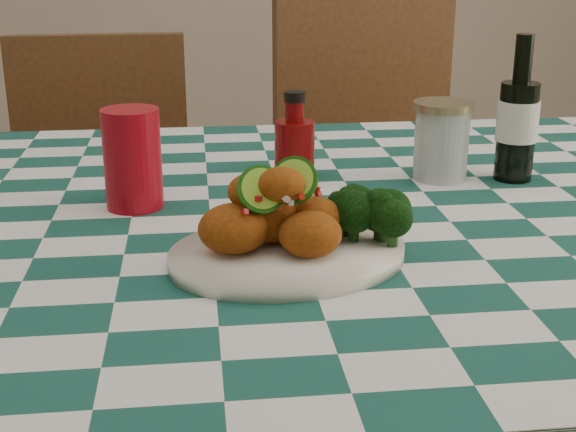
{
  "coord_description": "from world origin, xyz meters",
  "views": [
    {
      "loc": [
        -0.12,
        -1.01,
        1.13
      ],
      "look_at": [
        -0.02,
        -0.17,
        0.84
      ],
      "focal_mm": 50.0,
      "sensor_mm": 36.0,
      "label": 1
    }
  ],
  "objects": [
    {
      "name": "mason_jar",
      "position": [
        0.25,
        0.13,
        0.84
      ],
      "size": [
        0.1,
        0.1,
        0.12
      ],
      "primitive_type": null,
      "rotation": [
        0.0,
        0.0,
        0.07
      ],
      "color": "#B2BCBA",
      "rests_on": "dining_table"
    },
    {
      "name": "broccoli_side",
      "position": [
        0.07,
        -0.16,
        0.83
      ],
      "size": [
        0.08,
        0.08,
        0.06
      ],
      "primitive_type": null,
      "color": "black",
      "rests_on": "plate"
    },
    {
      "name": "fried_chicken_pile",
      "position": [
        -0.03,
        -0.17,
        0.85
      ],
      "size": [
        0.15,
        0.11,
        0.09
      ],
      "primitive_type": null,
      "color": "#9A450E",
      "rests_on": "plate"
    },
    {
      "name": "wooden_chair_left",
      "position": [
        -0.34,
        0.76,
        0.46
      ],
      "size": [
        0.43,
        0.45,
        0.92
      ],
      "primitive_type": null,
      "rotation": [
        0.0,
        0.0,
        0.02
      ],
      "color": "#472814",
      "rests_on": "ground"
    },
    {
      "name": "ketchup_bottle",
      "position": [
        0.03,
        0.16,
        0.85
      ],
      "size": [
        0.07,
        0.07,
        0.13
      ],
      "primitive_type": null,
      "rotation": [
        0.0,
        0.0,
        -0.23
      ],
      "color": "#6D0506",
      "rests_on": "dining_table"
    },
    {
      "name": "plate",
      "position": [
        -0.02,
        -0.17,
        0.8
      ],
      "size": [
        0.32,
        0.27,
        0.02
      ],
      "primitive_type": null,
      "rotation": [
        0.0,
        0.0,
        0.24
      ],
      "color": "white",
      "rests_on": "dining_table"
    },
    {
      "name": "wooden_chair_right",
      "position": [
        0.33,
        0.74,
        0.5
      ],
      "size": [
        0.52,
        0.54,
        1.0
      ],
      "primitive_type": null,
      "rotation": [
        0.0,
        0.0,
        0.15
      ],
      "color": "#472814",
      "rests_on": "ground"
    },
    {
      "name": "beer_bottle",
      "position": [
        0.36,
        0.11,
        0.89
      ],
      "size": [
        0.06,
        0.06,
        0.22
      ],
      "primitive_type": null,
      "rotation": [
        0.0,
        0.0,
        -0.0
      ],
      "color": "black",
      "rests_on": "dining_table"
    },
    {
      "name": "red_tumbler",
      "position": [
        -0.2,
        0.04,
        0.85
      ],
      "size": [
        0.09,
        0.09,
        0.13
      ],
      "primitive_type": "cylinder",
      "rotation": [
        0.0,
        0.0,
        0.21
      ],
      "color": "#9A0814",
      "rests_on": "dining_table"
    }
  ]
}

